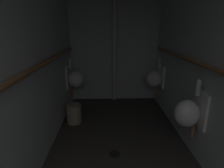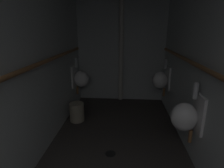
% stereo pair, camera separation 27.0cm
% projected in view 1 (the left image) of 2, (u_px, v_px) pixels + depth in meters
% --- Properties ---
extents(floor, '(2.04, 4.26, 0.08)m').
position_uv_depth(floor, '(121.00, 160.00, 2.36)').
color(floor, '#383330').
rests_on(floor, ground).
extents(wall_left, '(0.06, 4.26, 2.46)m').
position_uv_depth(wall_left, '(31.00, 64.00, 1.96)').
color(wall_left, '#BAC0BD').
rests_on(wall_left, ground).
extents(wall_right, '(0.06, 4.26, 2.46)m').
position_uv_depth(wall_right, '(211.00, 63.00, 2.02)').
color(wall_right, '#BAC0BD').
rests_on(wall_right, ground).
extents(wall_back, '(2.04, 0.06, 2.46)m').
position_uv_depth(wall_back, '(114.00, 46.00, 4.00)').
color(wall_back, '#BAC0BD').
rests_on(wall_back, ground).
extents(urinal_left_mid, '(0.32, 0.30, 0.76)m').
position_uv_depth(urinal_left_mid, '(75.00, 79.00, 3.64)').
color(urinal_left_mid, white).
extents(urinal_right_mid, '(0.32, 0.30, 0.76)m').
position_uv_depth(urinal_right_mid, '(189.00, 113.00, 2.18)').
color(urinal_right_mid, white).
extents(urinal_right_far, '(0.32, 0.30, 0.76)m').
position_uv_depth(urinal_right_far, '(155.00, 78.00, 3.69)').
color(urinal_right_far, white).
extents(supply_pipe_left, '(0.06, 3.53, 0.06)m').
position_uv_depth(supply_pipe_left, '(41.00, 66.00, 2.00)').
color(supply_pipe_left, '#936038').
extents(supply_pipe_right, '(0.06, 3.53, 0.06)m').
position_uv_depth(supply_pipe_right, '(201.00, 65.00, 2.06)').
color(supply_pipe_right, '#936038').
extents(standpipe_back_wall, '(0.10, 0.10, 2.41)m').
position_uv_depth(standpipe_back_wall, '(114.00, 46.00, 3.90)').
color(standpipe_back_wall, beige).
rests_on(standpipe_back_wall, ground).
extents(floor_drain, '(0.14, 0.14, 0.01)m').
position_uv_depth(floor_drain, '(115.00, 154.00, 2.42)').
color(floor_drain, black).
rests_on(floor_drain, ground).
extents(waste_bin, '(0.25, 0.25, 0.33)m').
position_uv_depth(waste_bin, '(74.00, 114.00, 3.19)').
color(waste_bin, '#9E937A').
rests_on(waste_bin, ground).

